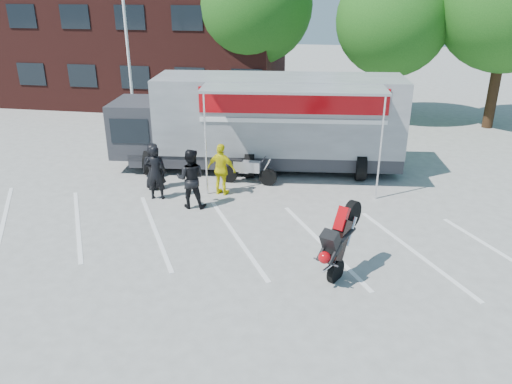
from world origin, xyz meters
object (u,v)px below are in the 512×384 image
(tree_mid, at_px, (393,20))
(spectator_leather_b, at_px, (156,172))
(transporter_truck, at_px, (265,168))
(tree_left, at_px, (254,5))
(stunt_bike_rider, at_px, (347,269))
(parked_motorcycle, at_px, (249,184))
(spectator_hivis, at_px, (222,170))
(spectator_leather_c, at_px, (191,179))
(spectator_leather_a, at_px, (154,166))
(flagpole, at_px, (131,22))
(tree_right, at_px, (510,0))

(tree_mid, relative_size, spectator_leather_b, 4.23)
(transporter_truck, distance_m, spectator_leather_b, 4.77)
(tree_left, relative_size, stunt_bike_rider, 4.27)
(parked_motorcycle, relative_size, spectator_hivis, 1.18)
(spectator_leather_b, xyz_separation_m, spectator_leather_c, (1.32, -0.44, 0.04))
(spectator_leather_a, relative_size, spectator_leather_c, 0.85)
(parked_motorcycle, xyz_separation_m, spectator_leather_b, (-2.72, -1.80, 0.91))
(spectator_leather_b, distance_m, spectator_hivis, 2.15)
(tree_left, bearing_deg, transporter_truck, -77.18)
(flagpole, relative_size, parked_motorcycle, 3.88)
(flagpole, relative_size, spectator_leather_c, 4.20)
(tree_left, height_order, transporter_truck, tree_left)
(transporter_truck, distance_m, parked_motorcycle, 1.79)
(tree_left, height_order, tree_right, tree_right)
(spectator_leather_c, bearing_deg, tree_mid, -123.50)
(flagpole, xyz_separation_m, tree_right, (16.24, 4.50, 0.82))
(spectator_leather_b, bearing_deg, transporter_truck, -138.77)
(stunt_bike_rider, height_order, spectator_leather_c, spectator_leather_c)
(flagpole, distance_m, spectator_hivis, 9.09)
(spectator_hivis, bearing_deg, spectator_leather_a, 12.53)
(parked_motorcycle, bearing_deg, tree_left, 11.70)
(spectator_hivis, bearing_deg, parked_motorcycle, -108.77)
(stunt_bike_rider, bearing_deg, spectator_hivis, 162.11)
(flagpole, height_order, tree_mid, flagpole)
(tree_left, xyz_separation_m, spectator_leather_c, (0.38, -13.24, -4.61))
(parked_motorcycle, distance_m, spectator_hivis, 1.55)
(spectator_leather_c, bearing_deg, parked_motorcycle, -127.08)
(tree_mid, xyz_separation_m, spectator_leather_c, (-6.62, -12.24, -3.99))
(tree_right, xyz_separation_m, spectator_hivis, (-10.91, -10.57, -5.00))
(transporter_truck, bearing_deg, spectator_leather_c, -119.09)
(spectator_leather_c, bearing_deg, tree_right, -139.80)
(tree_right, relative_size, parked_motorcycle, 4.42)
(tree_left, relative_size, spectator_hivis, 4.94)
(spectator_leather_a, bearing_deg, tree_right, -155.67)
(tree_right, xyz_separation_m, parked_motorcycle, (-10.21, -9.49, -5.88))
(stunt_bike_rider, relative_size, spectator_leather_b, 1.11)
(transporter_truck, relative_size, spectator_leather_a, 6.76)
(transporter_truck, xyz_separation_m, spectator_leather_c, (-1.71, -4.01, 0.95))
(spectator_leather_c, bearing_deg, tree_left, -93.43)
(spectator_leather_a, height_order, spectator_leather_b, spectator_leather_b)
(transporter_truck, bearing_deg, stunt_bike_rider, -71.56)
(spectator_leather_c, xyz_separation_m, spectator_hivis, (0.70, 1.17, -0.08))
(tree_mid, xyz_separation_m, tree_right, (5.00, -0.50, 0.93))
(tree_left, height_order, spectator_leather_a, tree_left)
(tree_right, relative_size, spectator_hivis, 5.21)
(spectator_leather_c, bearing_deg, stunt_bike_rider, 143.62)
(tree_left, relative_size, transporter_truck, 0.79)
(transporter_truck, xyz_separation_m, parked_motorcycle, (-0.31, -1.76, 0.00))
(flagpole, height_order, spectator_leather_c, flagpole)
(transporter_truck, relative_size, spectator_leather_c, 5.74)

